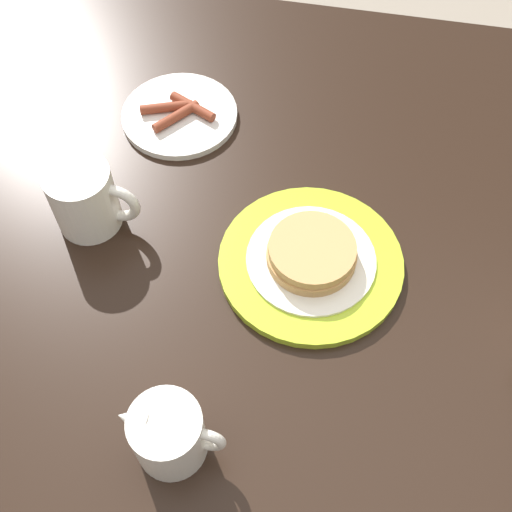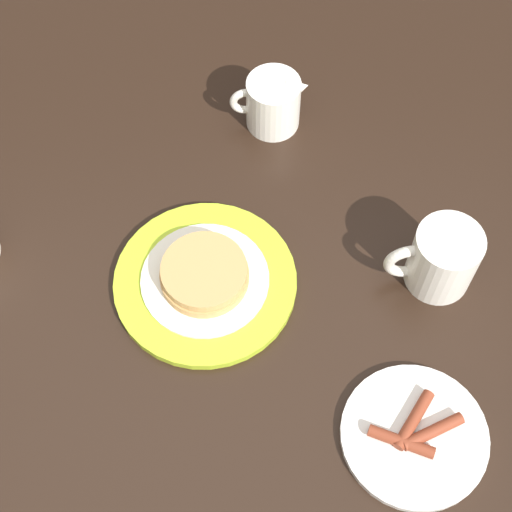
{
  "view_description": "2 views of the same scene",
  "coord_description": "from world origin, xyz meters",
  "px_view_note": "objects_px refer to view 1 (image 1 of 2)",
  "views": [
    {
      "loc": [
        0.03,
        -0.41,
        1.42
      ],
      "look_at": [
        -0.05,
        0.01,
        0.76
      ],
      "focal_mm": 45.0,
      "sensor_mm": 36.0,
      "label": 1
    },
    {
      "loc": [
        -0.01,
        0.49,
        1.62
      ],
      "look_at": [
        -0.05,
        0.01,
        0.76
      ],
      "focal_mm": 55.0,
      "sensor_mm": 36.0,
      "label": 2
    }
  ],
  "objects_px": {
    "pancake_plate": "(311,259)",
    "side_plate_bacon": "(179,114)",
    "coffee_mug": "(86,198)",
    "creamer_pitcher": "(168,434)"
  },
  "relations": [
    {
      "from": "side_plate_bacon",
      "to": "coffee_mug",
      "type": "bearing_deg",
      "value": -107.33
    },
    {
      "from": "creamer_pitcher",
      "to": "pancake_plate",
      "type": "bearing_deg",
      "value": 66.45
    },
    {
      "from": "pancake_plate",
      "to": "creamer_pitcher",
      "type": "bearing_deg",
      "value": -113.55
    },
    {
      "from": "coffee_mug",
      "to": "creamer_pitcher",
      "type": "xyz_separation_m",
      "value": [
        0.18,
        -0.27,
        -0.01
      ]
    },
    {
      "from": "side_plate_bacon",
      "to": "creamer_pitcher",
      "type": "bearing_deg",
      "value": -76.13
    },
    {
      "from": "pancake_plate",
      "to": "coffee_mug",
      "type": "height_order",
      "value": "coffee_mug"
    },
    {
      "from": "pancake_plate",
      "to": "coffee_mug",
      "type": "xyz_separation_m",
      "value": [
        -0.29,
        0.01,
        0.03
      ]
    },
    {
      "from": "side_plate_bacon",
      "to": "creamer_pitcher",
      "type": "distance_m",
      "value": 0.49
    },
    {
      "from": "pancake_plate",
      "to": "side_plate_bacon",
      "type": "bearing_deg",
      "value": 136.27
    },
    {
      "from": "side_plate_bacon",
      "to": "coffee_mug",
      "type": "height_order",
      "value": "coffee_mug"
    }
  ]
}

